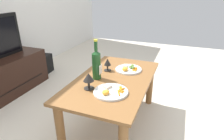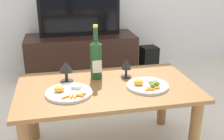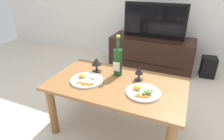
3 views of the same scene
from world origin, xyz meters
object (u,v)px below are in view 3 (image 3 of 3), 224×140
at_px(wine_bottle, 118,60).
at_px(dinner_plate_right, 143,92).
at_px(tv_stand, 151,52).
at_px(dinner_plate_left, 87,80).
at_px(dining_table, 116,92).
at_px(goblet_right, 139,71).
at_px(floor_speaker, 208,67).
at_px(goblet_left, 96,62).
at_px(tv_screen, 154,21).

relative_size(wine_bottle, dinner_plate_right, 1.37).
relative_size(tv_stand, dinner_plate_left, 4.51).
relative_size(dining_table, goblet_right, 8.79).
bearing_deg(goblet_right, floor_speaker, 64.20).
height_order(dining_table, goblet_right, goblet_right).
bearing_deg(goblet_left, wine_bottle, 6.63).
xyz_separation_m(dining_table, goblet_right, (0.16, 0.12, 0.18)).
bearing_deg(goblet_right, dinner_plate_left, -154.64).
height_order(tv_stand, goblet_right, goblet_right).
xyz_separation_m(floor_speaker, goblet_left, (-1.06, -1.36, 0.44)).
height_order(dining_table, tv_stand, dining_table).
xyz_separation_m(tv_stand, dinner_plate_right, (0.25, -1.58, 0.27)).
bearing_deg(dinner_plate_right, goblet_left, 158.63).
height_order(tv_screen, wine_bottle, tv_screen).
relative_size(dining_table, dinner_plate_left, 4.06).
relative_size(wine_bottle, goblet_right, 2.84).
bearing_deg(wine_bottle, tv_screen, 88.61).
height_order(goblet_left, goblet_right, goblet_left).
distance_m(floor_speaker, goblet_left, 1.77).
bearing_deg(tv_stand, dinner_plate_right, -80.83).
bearing_deg(floor_speaker, wine_bottle, -127.59).
bearing_deg(tv_stand, wine_bottle, -91.39).
relative_size(dining_table, tv_stand, 0.90).
bearing_deg(goblet_left, dinner_plate_left, -89.89).
height_order(goblet_right, dinner_plate_right, goblet_right).
bearing_deg(floor_speaker, tv_stand, 172.87).
bearing_deg(dinner_plate_right, floor_speaker, 69.85).
bearing_deg(dinner_plate_right, goblet_right, 114.72).
bearing_deg(dinner_plate_left, floor_speaker, 55.67).
height_order(tv_screen, goblet_left, tv_screen).
distance_m(tv_screen, wine_bottle, 1.37).
distance_m(wine_bottle, goblet_right, 0.21).
relative_size(goblet_right, dinner_plate_right, 0.48).
height_order(floor_speaker, wine_bottle, wine_bottle).
bearing_deg(goblet_right, tv_screen, 96.87).
relative_size(tv_screen, goblet_left, 6.54).
bearing_deg(floor_speaker, tv_screen, 173.03).
bearing_deg(dinner_plate_right, dining_table, 163.78).
bearing_deg(goblet_left, dining_table, -26.16).
xyz_separation_m(tv_screen, dinner_plate_left, (-0.23, -1.57, -0.22)).
distance_m(tv_stand, dinner_plate_left, 1.62).
bearing_deg(dining_table, dinner_plate_left, -164.17).
distance_m(floor_speaker, wine_bottle, 1.66).
distance_m(goblet_right, dinner_plate_left, 0.45).
relative_size(goblet_left, dinner_plate_right, 0.52).
relative_size(goblet_left, goblet_right, 1.08).
xyz_separation_m(tv_stand, goblet_left, (-0.23, -1.39, 0.35)).
bearing_deg(floor_speaker, dinner_plate_left, -129.21).
bearing_deg(tv_screen, goblet_right, -83.13).
xyz_separation_m(floor_speaker, dinner_plate_right, (-0.57, -1.55, 0.36)).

